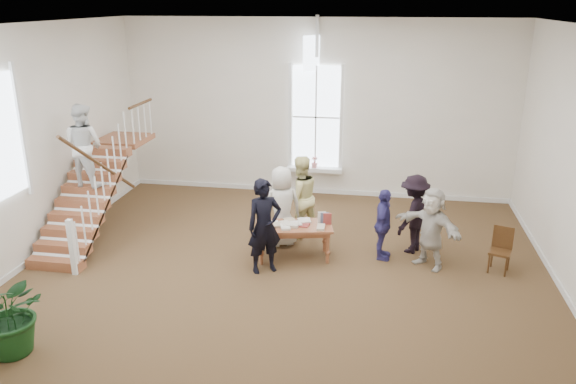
% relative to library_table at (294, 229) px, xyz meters
% --- Properties ---
extents(ground, '(10.00, 10.00, 0.00)m').
position_rel_library_table_xyz_m(ground, '(-0.07, -0.44, -0.62)').
color(ground, '#4F391F').
rests_on(ground, ground).
extents(room_shell, '(10.49, 10.00, 10.00)m').
position_rel_library_table_xyz_m(room_shell, '(-0.07, 3.95, -0.22)').
color(room_shell, white).
rests_on(room_shell, ground).
extents(staircase, '(1.10, 4.10, 2.92)m').
position_rel_library_table_xyz_m(staircase, '(-4.41, 0.30, 1.00)').
color(staircase, brown).
rests_on(staircase, ground).
extents(library_table, '(1.62, 1.04, 0.76)m').
position_rel_library_table_xyz_m(library_table, '(0.00, 0.00, 0.00)').
color(library_table, brown).
rests_on(library_table, ground).
extents(police_officer, '(0.79, 0.72, 1.82)m').
position_rel_library_table_xyz_m(police_officer, '(-0.44, -0.65, 0.29)').
color(police_officer, black).
rests_on(police_officer, ground).
extents(elderly_woman, '(0.98, 0.85, 1.70)m').
position_rel_library_table_xyz_m(elderly_woman, '(-0.34, 0.60, 0.23)').
color(elderly_woman, silver).
rests_on(elderly_woman, ground).
extents(person_yellow, '(1.11, 1.06, 1.81)m').
position_rel_library_table_xyz_m(person_yellow, '(-0.04, 1.10, 0.28)').
color(person_yellow, '#F1E796').
rests_on(person_yellow, ground).
extents(woman_cluster_a, '(0.43, 0.88, 1.44)m').
position_rel_library_table_xyz_m(woman_cluster_a, '(1.73, 0.27, 0.10)').
color(woman_cluster_a, navy).
rests_on(woman_cluster_a, ground).
extents(woman_cluster_b, '(1.04, 1.21, 1.62)m').
position_rel_library_table_xyz_m(woman_cluster_b, '(2.33, 0.72, 0.19)').
color(woman_cluster_b, black).
rests_on(woman_cluster_b, ground).
extents(woman_cluster_c, '(1.42, 1.33, 1.60)m').
position_rel_library_table_xyz_m(woman_cluster_c, '(2.63, 0.07, 0.18)').
color(woman_cluster_c, beige).
rests_on(woman_cluster_c, ground).
extents(floor_plant, '(1.29, 1.16, 1.28)m').
position_rel_library_table_xyz_m(floor_plant, '(-3.47, -3.84, 0.02)').
color(floor_plant, '#113612').
rests_on(floor_plant, ground).
extents(side_chair, '(0.48, 0.48, 0.87)m').
position_rel_library_table_xyz_m(side_chair, '(3.95, 0.12, -0.14)').
color(side_chair, '#3B2410').
rests_on(side_chair, ground).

